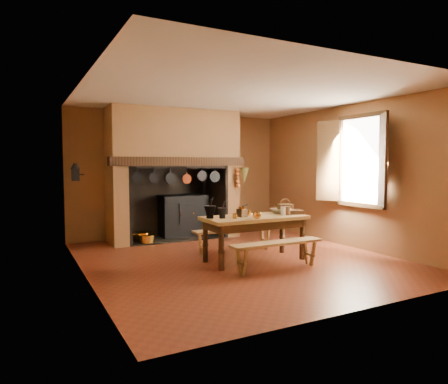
% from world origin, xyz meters
% --- Properties ---
extents(floor, '(5.50, 5.50, 0.00)m').
position_xyz_m(floor, '(0.00, 0.00, 0.00)').
color(floor, maroon).
rests_on(floor, ground).
extents(ceiling, '(5.50, 5.50, 0.00)m').
position_xyz_m(ceiling, '(0.00, 0.00, 2.80)').
color(ceiling, silver).
rests_on(ceiling, back_wall).
extents(back_wall, '(5.00, 0.02, 2.80)m').
position_xyz_m(back_wall, '(0.00, 2.75, 1.40)').
color(back_wall, brown).
rests_on(back_wall, floor).
extents(wall_left, '(0.02, 5.50, 2.80)m').
position_xyz_m(wall_left, '(-2.50, 0.00, 1.40)').
color(wall_left, brown).
rests_on(wall_left, floor).
extents(wall_right, '(0.02, 5.50, 2.80)m').
position_xyz_m(wall_right, '(2.50, 0.00, 1.40)').
color(wall_right, brown).
rests_on(wall_right, floor).
extents(wall_front, '(5.00, 0.02, 2.80)m').
position_xyz_m(wall_front, '(0.00, -2.75, 1.40)').
color(wall_front, brown).
rests_on(wall_front, floor).
extents(chimney_breast, '(2.95, 0.96, 2.80)m').
position_xyz_m(chimney_breast, '(-0.30, 2.31, 1.81)').
color(chimney_breast, brown).
rests_on(chimney_breast, floor).
extents(iron_range, '(1.12, 0.55, 1.60)m').
position_xyz_m(iron_range, '(-0.04, 2.45, 0.48)').
color(iron_range, black).
rests_on(iron_range, floor).
extents(hearth_pans, '(0.51, 0.62, 0.20)m').
position_xyz_m(hearth_pans, '(-1.05, 2.22, 0.09)').
color(hearth_pans, '#BB802B').
rests_on(hearth_pans, floor).
extents(hanging_pans, '(1.92, 0.29, 0.27)m').
position_xyz_m(hanging_pans, '(-0.34, 1.81, 1.36)').
color(hanging_pans, black).
rests_on(hanging_pans, chimney_breast).
extents(onion_string, '(0.12, 0.10, 0.46)m').
position_xyz_m(onion_string, '(1.00, 1.79, 1.33)').
color(onion_string, '#A2441D').
rests_on(onion_string, chimney_breast).
extents(herb_bunch, '(0.20, 0.20, 0.35)m').
position_xyz_m(herb_bunch, '(1.18, 1.79, 1.38)').
color(herb_bunch, olive).
rests_on(herb_bunch, chimney_breast).
extents(window, '(0.39, 1.75, 1.76)m').
position_xyz_m(window, '(2.35, -0.40, 1.70)').
color(window, white).
rests_on(window, wall_right).
extents(wall_coffee_mill, '(0.23, 0.16, 0.31)m').
position_xyz_m(wall_coffee_mill, '(-2.42, 1.55, 1.52)').
color(wall_coffee_mill, black).
rests_on(wall_coffee_mill, wall_left).
extents(work_table, '(1.76, 0.78, 0.76)m').
position_xyz_m(work_table, '(0.19, -0.24, 0.64)').
color(work_table, tan).
rests_on(work_table, floor).
extents(bench_front, '(1.56, 0.27, 0.44)m').
position_xyz_m(bench_front, '(0.19, -0.90, 0.33)').
color(bench_front, tan).
rests_on(bench_front, floor).
extents(bench_back, '(1.62, 0.28, 0.46)m').
position_xyz_m(bench_back, '(0.19, 0.44, 0.34)').
color(bench_back, tan).
rests_on(bench_back, floor).
extents(mortar_large, '(0.20, 0.20, 0.34)m').
position_xyz_m(mortar_large, '(-0.59, -0.12, 0.87)').
color(mortar_large, black).
rests_on(mortar_large, work_table).
extents(mortar_small, '(0.17, 0.17, 0.29)m').
position_xyz_m(mortar_small, '(-0.41, -0.22, 0.86)').
color(mortar_small, black).
rests_on(mortar_small, work_table).
extents(coffee_grinder, '(0.19, 0.16, 0.21)m').
position_xyz_m(coffee_grinder, '(-0.04, -0.22, 0.84)').
color(coffee_grinder, '#3C2913').
rests_on(coffee_grinder, work_table).
extents(brass_mug_a, '(0.09, 0.09, 0.08)m').
position_xyz_m(brass_mug_a, '(-0.26, -0.37, 0.80)').
color(brass_mug_a, '#BB802B').
rests_on(brass_mug_a, work_table).
extents(brass_mug_b, '(0.11, 0.11, 0.09)m').
position_xyz_m(brass_mug_b, '(0.15, -0.11, 0.81)').
color(brass_mug_b, '#BB802B').
rests_on(brass_mug_b, work_table).
extents(mixing_bowl, '(0.37, 0.37, 0.08)m').
position_xyz_m(mixing_bowl, '(0.82, -0.11, 0.80)').
color(mixing_bowl, '#B6AC8C').
rests_on(mixing_bowl, work_table).
extents(stoneware_crock, '(0.15, 0.15, 0.15)m').
position_xyz_m(stoneware_crock, '(0.76, -0.36, 0.83)').
color(stoneware_crock, brown).
rests_on(stoneware_crock, work_table).
extents(glass_jar, '(0.11, 0.11, 0.15)m').
position_xyz_m(glass_jar, '(0.66, -0.40, 0.84)').
color(glass_jar, beige).
rests_on(glass_jar, work_table).
extents(wicker_basket, '(0.30, 0.24, 0.26)m').
position_xyz_m(wicker_basket, '(0.97, -0.02, 0.84)').
color(wicker_basket, '#512B18').
rests_on(wicker_basket, work_table).
extents(wooden_tray, '(0.45, 0.38, 0.07)m').
position_xyz_m(wooden_tray, '(0.93, -0.27, 0.79)').
color(wooden_tray, '#3C2913').
rests_on(wooden_tray, work_table).
extents(brass_cup, '(0.15, 0.15, 0.10)m').
position_xyz_m(brass_cup, '(0.04, -0.55, 0.81)').
color(brass_cup, '#BB802B').
rests_on(brass_cup, work_table).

